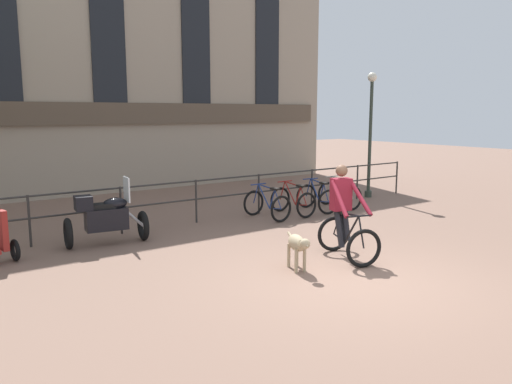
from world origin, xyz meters
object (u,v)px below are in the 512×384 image
object	(u,v)px
parked_motorcycle	(106,217)
parked_bicycle_mid_left	(293,201)
dog	(298,245)
parked_bicycle_far_end	(340,195)
parked_bicycle_near_lamp	(267,205)
street_lamp	(370,128)
cyclist_with_bike	(345,216)
parked_bicycle_mid_right	(317,198)

from	to	relation	value
parked_motorcycle	parked_bicycle_mid_left	distance (m)	4.97
parked_motorcycle	dog	bearing A→B (deg)	-142.14
dog	parked_bicycle_far_end	distance (m)	5.86
parked_bicycle_near_lamp	street_lamp	distance (m)	4.94
parked_bicycle_far_end	street_lamp	distance (m)	2.78
cyclist_with_bike	parked_bicycle_mid_right	size ratio (longest dim) A/B	1.42
cyclist_with_bike	parked_bicycle_far_end	world-z (taller)	cyclist_with_bike
parked_motorcycle	street_lamp	world-z (taller)	street_lamp
cyclist_with_bike	parked_bicycle_near_lamp	distance (m)	3.61
parked_motorcycle	parked_bicycle_mid_left	bearing A→B (deg)	-81.51
cyclist_with_bike	parked_bicycle_far_end	size ratio (longest dim) A/B	1.51
parked_bicycle_far_end	parked_motorcycle	bearing A→B (deg)	2.08
parked_bicycle_near_lamp	cyclist_with_bike	bearing A→B (deg)	72.54
parked_bicycle_mid_right	parked_bicycle_far_end	distance (m)	0.85
parked_motorcycle	parked_bicycle_mid_right	bearing A→B (deg)	-81.59
parked_bicycle_near_lamp	parked_bicycle_mid_left	distance (m)	0.85
parked_bicycle_mid_right	street_lamp	distance (m)	3.44
parked_bicycle_mid_right	parked_bicycle_far_end	xyz separation A→B (m)	(0.85, -0.00, -0.00)
parked_bicycle_near_lamp	parked_bicycle_mid_right	world-z (taller)	same
parked_motorcycle	cyclist_with_bike	bearing A→B (deg)	-128.57
parked_motorcycle	parked_bicycle_far_end	world-z (taller)	parked_motorcycle
cyclist_with_bike	parked_motorcycle	world-z (taller)	cyclist_with_bike
dog	parked_bicycle_near_lamp	size ratio (longest dim) A/B	0.77
parked_bicycle_mid_right	parked_motorcycle	bearing A→B (deg)	9.20
dog	parked_bicycle_mid_right	xyz separation A→B (m)	(3.78, 3.59, -0.09)
cyclist_with_bike	dog	distance (m)	1.26
cyclist_with_bike	parked_bicycle_mid_right	world-z (taller)	cyclist_with_bike
parked_motorcycle	parked_bicycle_mid_right	world-z (taller)	parked_motorcycle
dog	parked_bicycle_mid_right	world-z (taller)	parked_bicycle_mid_right
dog	cyclist_with_bike	bearing A→B (deg)	24.10
parked_bicycle_near_lamp	parked_bicycle_mid_left	xyz separation A→B (m)	(0.85, -0.00, 0.00)
cyclist_with_bike	dog	size ratio (longest dim) A/B	1.93
dog	street_lamp	size ratio (longest dim) A/B	0.23
dog	street_lamp	world-z (taller)	street_lamp
street_lamp	parked_bicycle_mid_left	bearing A→B (deg)	-169.21
dog	parked_motorcycle	distance (m)	4.08
parked_bicycle_mid_left	parked_bicycle_mid_right	size ratio (longest dim) A/B	0.93
parked_bicycle_near_lamp	parked_bicycle_far_end	distance (m)	2.56
cyclist_with_bike	street_lamp	world-z (taller)	street_lamp
parked_motorcycle	parked_bicycle_mid_left	size ratio (longest dim) A/B	1.50
parked_bicycle_far_end	street_lamp	bearing A→B (deg)	-158.85
parked_bicycle_mid_left	street_lamp	xyz separation A→B (m)	(3.69, 0.70, 1.81)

